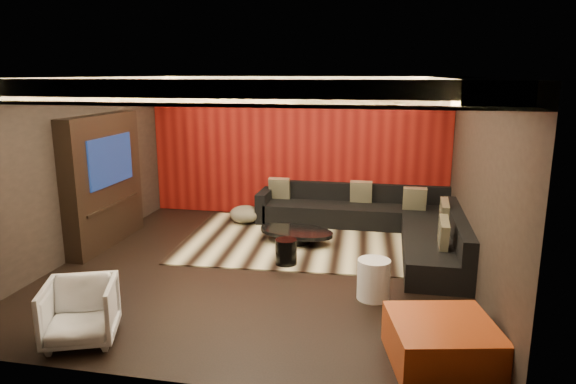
% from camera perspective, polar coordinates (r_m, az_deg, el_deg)
% --- Properties ---
extents(floor, '(6.00, 6.00, 0.02)m').
position_cam_1_polar(floor, '(7.80, -3.06, -8.49)').
color(floor, black).
rests_on(floor, ground).
extents(ceiling, '(6.00, 6.00, 0.02)m').
position_cam_1_polar(ceiling, '(7.26, -3.33, 12.69)').
color(ceiling, silver).
rests_on(ceiling, ground).
extents(wall_back, '(6.00, 0.02, 2.80)m').
position_cam_1_polar(wall_back, '(10.31, 0.99, 4.94)').
color(wall_back, black).
rests_on(wall_back, ground).
extents(wall_left, '(0.02, 6.00, 2.80)m').
position_cam_1_polar(wall_left, '(8.65, -22.90, 2.35)').
color(wall_left, black).
rests_on(wall_left, ground).
extents(wall_right, '(0.02, 6.00, 2.80)m').
position_cam_1_polar(wall_right, '(7.27, 20.44, 0.70)').
color(wall_right, black).
rests_on(wall_right, ground).
extents(red_feature_wall, '(5.98, 0.05, 2.78)m').
position_cam_1_polar(red_feature_wall, '(10.27, 0.95, 4.91)').
color(red_feature_wall, '#6B0C0A').
rests_on(red_feature_wall, ground).
extents(soffit_back, '(6.00, 0.60, 0.22)m').
position_cam_1_polar(soffit_back, '(9.90, 0.69, 12.10)').
color(soffit_back, silver).
rests_on(soffit_back, ground).
extents(soffit_front, '(6.00, 0.60, 0.22)m').
position_cam_1_polar(soffit_front, '(4.70, -11.75, 10.82)').
color(soffit_front, silver).
rests_on(soffit_front, ground).
extents(soffit_left, '(0.60, 4.80, 0.22)m').
position_cam_1_polar(soffit_left, '(8.36, -21.89, 11.02)').
color(soffit_left, silver).
rests_on(soffit_left, ground).
extents(soffit_right, '(0.60, 4.80, 0.22)m').
position_cam_1_polar(soffit_right, '(7.09, 18.76, 11.06)').
color(soffit_right, silver).
rests_on(soffit_right, ground).
extents(cove_back, '(4.80, 0.08, 0.04)m').
position_cam_1_polar(cove_back, '(9.57, 0.31, 11.53)').
color(cove_back, '#FFD899').
rests_on(cove_back, ground).
extents(cove_front, '(4.80, 0.08, 0.04)m').
position_cam_1_polar(cove_front, '(5.02, -10.18, 9.98)').
color(cove_front, '#FFD899').
rests_on(cove_front, ground).
extents(cove_left, '(0.08, 4.80, 0.04)m').
position_cam_1_polar(cove_left, '(8.18, -19.80, 10.53)').
color(cove_left, '#FFD899').
rests_on(cove_left, ground).
extents(cove_right, '(0.08, 4.80, 0.04)m').
position_cam_1_polar(cove_right, '(7.05, 15.92, 10.51)').
color(cove_right, '#FFD899').
rests_on(cove_right, ground).
extents(tv_surround, '(0.30, 2.00, 2.20)m').
position_cam_1_polar(tv_surround, '(9.12, -19.81, 1.18)').
color(tv_surround, black).
rests_on(tv_surround, ground).
extents(tv_screen, '(0.04, 1.30, 0.80)m').
position_cam_1_polar(tv_screen, '(8.97, -19.10, 3.33)').
color(tv_screen, black).
rests_on(tv_screen, ground).
extents(tv_shelf, '(0.04, 1.60, 0.04)m').
position_cam_1_polar(tv_shelf, '(9.12, -18.76, -1.31)').
color(tv_shelf, black).
rests_on(tv_shelf, ground).
extents(rug, '(4.15, 3.20, 0.02)m').
position_cam_1_polar(rug, '(9.03, 1.40, -5.31)').
color(rug, beige).
rests_on(rug, floor).
extents(coffee_table, '(1.61, 1.61, 0.22)m').
position_cam_1_polar(coffee_table, '(8.83, 0.92, -4.90)').
color(coffee_table, black).
rests_on(coffee_table, rug).
extents(drum_stool, '(0.34, 0.34, 0.39)m').
position_cam_1_polar(drum_stool, '(7.83, -0.22, -6.65)').
color(drum_stool, black).
rests_on(drum_stool, rug).
extents(striped_pouf, '(0.61, 0.61, 0.33)m').
position_cam_1_polar(striped_pouf, '(10.00, -4.80, -2.47)').
color(striped_pouf, beige).
rests_on(striped_pouf, rug).
extents(white_side_table, '(0.54, 0.54, 0.53)m').
position_cam_1_polar(white_side_table, '(6.79, 9.49, -9.55)').
color(white_side_table, white).
rests_on(white_side_table, floor).
extents(orange_ottoman, '(1.20, 1.20, 0.45)m').
position_cam_1_polar(orange_ottoman, '(5.56, 16.72, -15.75)').
color(orange_ottoman, '#AA4C16').
rests_on(orange_ottoman, floor).
extents(armchair, '(0.94, 0.96, 0.68)m').
position_cam_1_polar(armchair, '(6.11, -22.08, -12.25)').
color(armchair, silver).
rests_on(armchair, floor).
extents(sectional_sofa, '(3.65, 3.50, 0.75)m').
position_cam_1_polar(sectional_sofa, '(9.26, 10.31, -3.41)').
color(sectional_sofa, black).
rests_on(sectional_sofa, floor).
extents(throw_pillows, '(3.31, 2.81, 0.50)m').
position_cam_1_polar(throw_pillows, '(9.19, 10.45, -1.23)').
color(throw_pillows, tan).
rests_on(throw_pillows, sectional_sofa).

